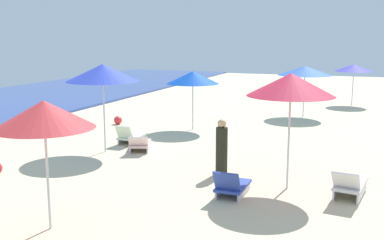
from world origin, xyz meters
name	(u,v)px	position (x,y,z in m)	size (l,w,h in m)	color
umbrella_0	(354,68)	(10.55, 6.52, 2.02)	(2.03, 2.03, 2.21)	silver
umbrella_1	(103,73)	(-3.21, 13.64, 2.54)	(2.32, 2.32, 2.82)	silver
lounge_chair_1_0	(140,144)	(-2.68, 12.67, 0.22)	(1.43, 1.06, 0.58)	silver
lounge_chair_1_1	(131,136)	(-1.78, 13.47, 0.24)	(1.36, 0.62, 0.70)	silver
umbrella_2	(291,85)	(-4.84, 7.56, 2.54)	(2.09, 2.09, 2.82)	silver
lounge_chair_2_0	(232,186)	(-5.83, 8.68, 0.24)	(1.22, 0.64, 0.71)	silver
lounge_chair_2_1	(350,185)	(-4.93, 6.11, 0.29)	(1.61, 0.80, 0.76)	silver
umbrella_3	(305,71)	(5.85, 8.53, 2.13)	(2.46, 2.46, 2.34)	silver
umbrella_4	(193,78)	(1.22, 12.28, 2.08)	(2.07, 2.07, 2.33)	silver
umbrella_6	(44,115)	(-8.87, 11.46, 2.24)	(1.89, 1.89, 2.50)	silver
beachgoer_2	(222,149)	(-4.27, 9.41, 0.71)	(0.45, 0.45, 1.51)	black
beach_ball_1	(118,120)	(1.13, 15.64, 0.17)	(0.35, 0.35, 0.35)	red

